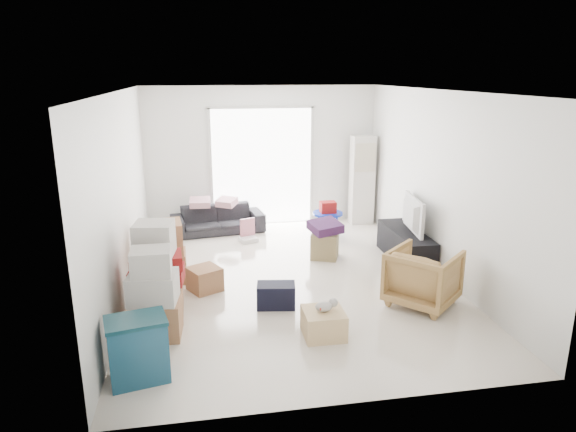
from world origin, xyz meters
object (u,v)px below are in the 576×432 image
(ac_tower, at_px, (362,180))
(tv_console, at_px, (406,246))
(ottoman, at_px, (325,245))
(storage_bins, at_px, (138,349))
(wood_crate, at_px, (324,323))
(television, at_px, (407,227))
(kids_table, at_px, (328,212))
(sofa, at_px, (218,215))
(armchair, at_px, (423,275))

(ac_tower, distance_m, tv_console, 2.28)
(ac_tower, xyz_separation_m, ottoman, (-1.21, -1.85, -0.67))
(storage_bins, relative_size, wood_crate, 1.42)
(ac_tower, xyz_separation_m, television, (0.05, -2.19, -0.32))
(ac_tower, height_order, ottoman, ac_tower)
(kids_table, bearing_deg, sofa, 161.63)
(armchair, bearing_deg, storage_bins, 65.65)
(armchair, bearing_deg, sofa, -7.83)
(tv_console, distance_m, wood_crate, 2.89)
(sofa, height_order, armchair, armchair)
(sofa, xyz_separation_m, kids_table, (1.98, -0.66, 0.15))
(ac_tower, distance_m, storage_bins, 6.26)
(television, xyz_separation_m, sofa, (-2.92, 2.04, -0.22))
(television, xyz_separation_m, kids_table, (-0.94, 1.39, -0.07))
(ac_tower, xyz_separation_m, sofa, (-2.87, -0.15, -0.54))
(sofa, distance_m, wood_crate, 4.35)
(tv_console, xyz_separation_m, wood_crate, (-1.90, -2.18, -0.09))
(ottoman, distance_m, kids_table, 1.12)
(armchair, relative_size, kids_table, 1.23)
(tv_console, distance_m, armchair, 1.65)
(storage_bins, bearing_deg, sofa, 78.35)
(ottoman, distance_m, wood_crate, 2.60)
(tv_console, xyz_separation_m, storage_bins, (-3.90, -2.71, 0.09))
(kids_table, bearing_deg, armchair, -80.07)
(armchair, relative_size, wood_crate, 1.78)
(storage_bins, bearing_deg, ottoman, 49.13)
(tv_console, xyz_separation_m, sofa, (-2.92, 2.04, 0.09))
(storage_bins, bearing_deg, armchair, 18.01)
(tv_console, relative_size, sofa, 0.86)
(wood_crate, bearing_deg, storage_bins, -165.05)
(storage_bins, height_order, wood_crate, storage_bins)
(television, bearing_deg, storage_bins, 132.15)
(kids_table, height_order, wood_crate, kids_table)
(tv_console, bearing_deg, sofa, 145.02)
(sofa, relative_size, armchair, 2.08)
(sofa, xyz_separation_m, ottoman, (1.66, -1.70, -0.13))
(storage_bins, bearing_deg, wood_crate, 14.95)
(storage_bins, relative_size, kids_table, 0.98)
(tv_console, bearing_deg, storage_bins, -145.17)
(television, distance_m, storage_bins, 4.76)
(television, relative_size, wood_crate, 2.08)
(ac_tower, distance_m, ottoman, 2.31)
(ottoman, bearing_deg, wood_crate, -104.26)
(television, distance_m, kids_table, 1.68)
(tv_console, xyz_separation_m, ottoman, (-1.26, 0.34, -0.04))
(armchair, bearing_deg, ac_tower, -48.02)
(tv_console, relative_size, television, 1.53)
(television, distance_m, armchair, 1.64)
(armchair, relative_size, ottoman, 1.97)
(ottoman, bearing_deg, kids_table, 73.40)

